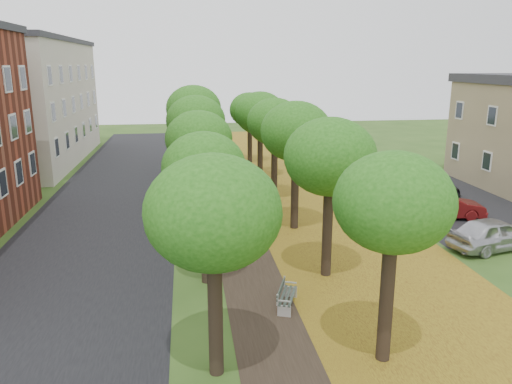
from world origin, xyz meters
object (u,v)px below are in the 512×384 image
object	(u,v)px
car_silver	(494,234)
car_grey	(430,189)
bench	(286,296)
car_red	(446,206)
car_white	(384,173)

from	to	relation	value
car_silver	car_grey	world-z (taller)	car_silver
bench	car_silver	size ratio (longest dim) A/B	0.39
car_grey	car_red	bearing A→B (deg)	145.90
bench	car_white	size ratio (longest dim) A/B	0.31
car_silver	car_grey	xyz separation A→B (m)	(1.25, 8.65, -0.12)
car_grey	car_white	bearing A→B (deg)	-3.51
car_red	bench	bearing A→B (deg)	138.53
car_silver	car_white	bearing A→B (deg)	-13.03
car_grey	car_white	world-z (taller)	car_white
bench	car_red	distance (m)	14.03
car_grey	car_silver	bearing A→B (deg)	152.43
car_white	car_red	bearing A→B (deg)	165.65
car_red	car_white	world-z (taller)	car_white
car_red	car_silver	bearing A→B (deg)	-174.18
car_red	car_grey	world-z (taller)	car_red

